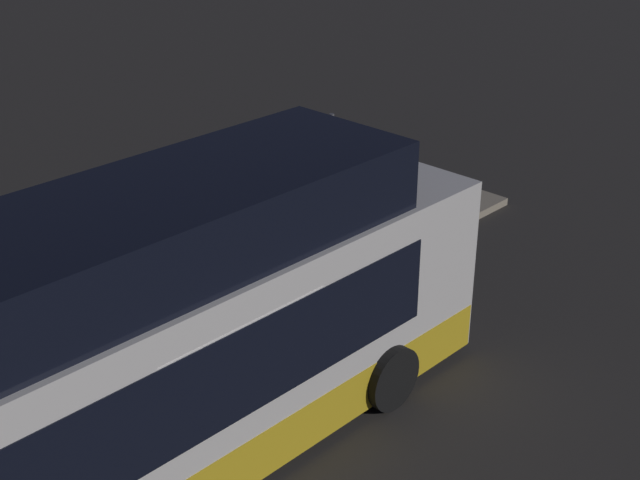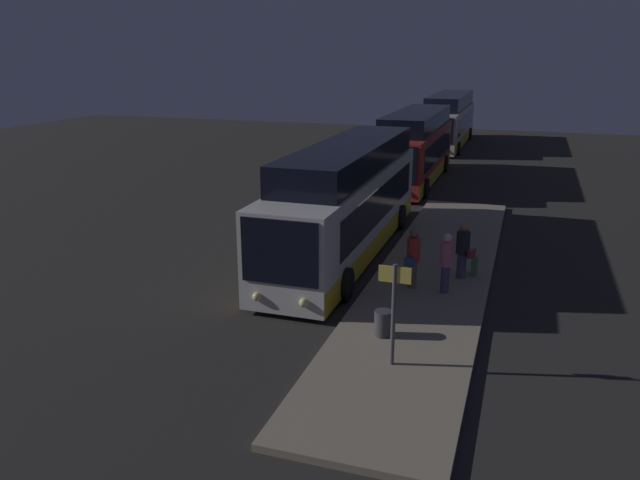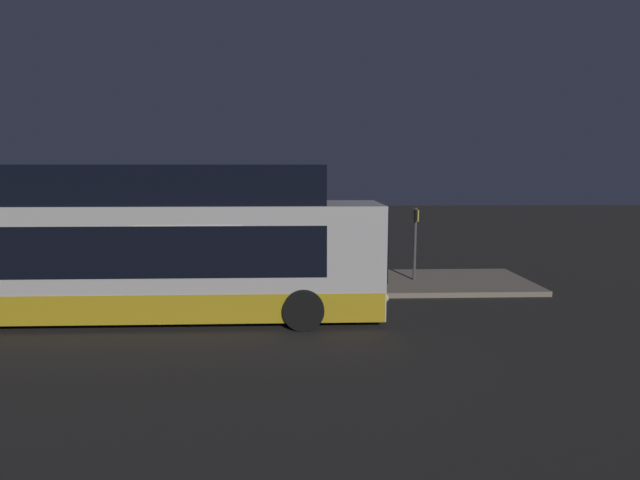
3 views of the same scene
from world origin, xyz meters
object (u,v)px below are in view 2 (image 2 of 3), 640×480
at_px(bus_lead, 346,206).
at_px(bus_second, 415,151).
at_px(sign_post, 394,303).
at_px(bus_third, 448,123).
at_px(suitcase, 474,265).
at_px(passenger_boarding, 446,260).
at_px(passenger_waiting, 463,249).
at_px(passenger_with_bags, 413,256).
at_px(trash_bin, 383,323).

height_order(bus_lead, bus_second, bus_lead).
bearing_deg(bus_second, sign_post, 9.02).
distance_m(bus_third, sign_post, 35.57).
relative_size(bus_lead, suitcase, 13.91).
xyz_separation_m(passenger_boarding, sign_post, (4.76, -0.53, 0.49)).
relative_size(bus_third, passenger_waiting, 7.26).
bearing_deg(passenger_boarding, bus_lead, 70.49).
bearing_deg(passenger_with_bags, bus_second, -68.57).
relative_size(bus_second, sign_post, 4.75).
bearing_deg(passenger_boarding, bus_third, 26.64).
height_order(bus_third, trash_bin, bus_third).
bearing_deg(trash_bin, bus_lead, -156.43).
bearing_deg(bus_second, passenger_boarding, 13.33).
relative_size(bus_second, passenger_waiting, 6.47).
distance_m(passenger_with_bags, suitcase, 2.46).
relative_size(passenger_with_bags, suitcase, 2.03).
xyz_separation_m(bus_third, sign_post, (35.41, 3.37, -0.04)).
bearing_deg(passenger_waiting, sign_post, 15.55).
relative_size(bus_second, bus_third, 0.89).
bearing_deg(bus_third, sign_post, 5.44).
distance_m(bus_lead, passenger_with_bags, 4.27).
relative_size(bus_lead, passenger_boarding, 6.91).
bearing_deg(bus_lead, passenger_with_bags, 43.79).
relative_size(bus_lead, sign_post, 5.21).
distance_m(bus_second, trash_bin, 20.09).
relative_size(bus_third, passenger_boarding, 7.07).
height_order(bus_lead, passenger_boarding, bus_lead).
height_order(bus_third, passenger_with_bags, bus_third).
bearing_deg(passenger_waiting, passenger_with_bags, -21.88).
xyz_separation_m(bus_second, suitcase, (14.69, 4.59, -1.19)).
relative_size(bus_third, sign_post, 5.33).
bearing_deg(sign_post, bus_lead, -156.91).
bearing_deg(bus_third, trash_bin, 4.78).
xyz_separation_m(bus_second, sign_post, (21.23, 3.37, -0.04)).
bearing_deg(suitcase, bus_third, -170.97).
bearing_deg(bus_lead, bus_second, -180.00).
distance_m(passenger_boarding, passenger_with_bags, 0.98).
xyz_separation_m(bus_third, passenger_with_bags, (30.56, 2.93, -0.54)).
bearing_deg(bus_lead, sign_post, 23.09).
height_order(bus_lead, trash_bin, bus_lead).
xyz_separation_m(bus_second, passenger_waiting, (15.09, 4.24, -0.58)).
height_order(bus_third, suitcase, bus_third).
height_order(sign_post, trash_bin, sign_post).
distance_m(bus_lead, passenger_waiting, 4.63).
bearing_deg(trash_bin, passenger_with_bags, 178.72).
distance_m(bus_second, suitcase, 15.43).
xyz_separation_m(bus_second, trash_bin, (19.86, 2.85, -1.19)).
distance_m(passenger_boarding, passenger_waiting, 1.43).
xyz_separation_m(suitcase, sign_post, (6.55, -1.21, 1.15)).
relative_size(passenger_waiting, suitcase, 1.96).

